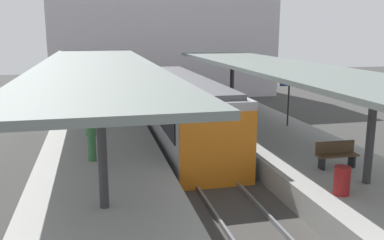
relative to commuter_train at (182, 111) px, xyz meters
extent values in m
plane|color=#383835|center=(0.00, -3.67, -1.73)|extent=(80.00, 80.00, 0.00)
cube|color=#9E9E99|center=(-3.80, -3.67, -1.23)|extent=(4.40, 28.00, 1.00)
cube|color=#9E9E99|center=(3.80, -3.67, -1.23)|extent=(4.40, 28.00, 1.00)
cube|color=#423F3D|center=(0.00, -3.67, -1.63)|extent=(3.20, 28.00, 0.20)
cube|color=slate|center=(-0.72, -3.67, -1.46)|extent=(0.08, 28.00, 0.14)
cube|color=slate|center=(0.72, -3.67, -1.46)|extent=(0.08, 28.00, 0.14)
cube|color=#ADADB2|center=(0.00, 0.03, -0.08)|extent=(2.70, 12.01, 2.90)
cube|color=orange|center=(0.00, -6.00, -0.23)|extent=(2.65, 0.08, 2.60)
cube|color=black|center=(-1.37, 0.03, 0.27)|extent=(0.04, 11.05, 0.76)
cube|color=black|center=(1.37, 0.03, 0.27)|extent=(0.04, 11.05, 0.76)
cube|color=#515156|center=(0.00, 0.03, 1.47)|extent=(2.16, 11.41, 0.20)
cylinder|color=#333335|center=(-3.80, -8.57, 0.80)|extent=(0.24, 0.24, 3.05)
cylinder|color=#333335|center=(-3.80, 4.03, 0.80)|extent=(0.24, 0.24, 3.05)
cube|color=slate|center=(-3.80, -2.27, 2.40)|extent=(4.18, 21.00, 0.16)
cylinder|color=#333335|center=(3.80, -8.57, 0.68)|extent=(0.24, 0.24, 2.81)
cylinder|color=#333335|center=(3.80, 4.03, 0.68)|extent=(0.24, 0.24, 2.81)
cube|color=slate|center=(3.80, -2.27, 2.17)|extent=(4.18, 21.00, 0.16)
cube|color=black|center=(3.16, -7.14, -0.53)|extent=(0.08, 0.32, 0.40)
cube|color=black|center=(4.26, -7.14, -0.53)|extent=(0.08, 0.32, 0.40)
cube|color=#4C3823|center=(3.71, -7.14, -0.30)|extent=(1.40, 0.40, 0.06)
cube|color=#4C3823|center=(3.71, -6.96, -0.07)|extent=(1.40, 0.06, 0.40)
cylinder|color=#262628|center=(4.87, -1.08, 0.37)|extent=(0.08, 0.08, 2.20)
cube|color=navy|center=(4.87, -1.08, 1.32)|extent=(0.90, 0.06, 0.32)
cylinder|color=maroon|center=(2.57, -9.19, -0.33)|extent=(0.44, 0.44, 0.80)
cylinder|color=#386B3D|center=(-4.10, -4.52, -0.28)|extent=(0.28, 0.28, 0.90)
cylinder|color=#386B3D|center=(-4.10, -4.52, 0.51)|extent=(0.36, 0.36, 0.68)
sphere|color=beige|center=(-4.10, -4.52, 0.96)|extent=(0.22, 0.22, 0.22)
cube|color=#B7B2B7|center=(1.87, 16.33, 3.77)|extent=(18.00, 6.00, 11.00)
camera|label=1|loc=(-3.89, -18.81, 3.72)|focal=39.17mm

